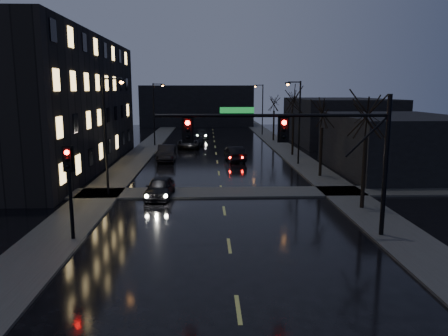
{
  "coord_description": "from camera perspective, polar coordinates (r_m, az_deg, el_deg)",
  "views": [
    {
      "loc": [
        -0.99,
        -11.4,
        7.19
      ],
      "look_at": [
        -0.14,
        10.78,
        3.2
      ],
      "focal_mm": 35.0,
      "sensor_mm": 36.0,
      "label": 1
    }
  ],
  "objects": [
    {
      "name": "oncoming_car_c",
      "position": [
        55.07,
        -4.37,
        3.5
      ],
      "size": [
        3.41,
        6.08,
        1.61
      ],
      "primitive_type": "imported",
      "rotation": [
        0.0,
        0.0,
        -0.13
      ],
      "color": "black",
      "rests_on": "ground"
    },
    {
      "name": "tree_mid_b",
      "position": [
        48.32,
        9.13,
        9.37
      ],
      "size": [
        3.74,
        3.74,
        8.59
      ],
      "color": "black",
      "rests_on": "ground"
    },
    {
      "name": "oncoming_car_d",
      "position": [
        65.77,
        -2.9,
        4.46
      ],
      "size": [
        2.24,
        4.56,
        1.28
      ],
      "primitive_type": "imported",
      "rotation": [
        0.0,
        0.0,
        0.11
      ],
      "color": "black",
      "rests_on": "ground"
    },
    {
      "name": "apartment_block",
      "position": [
        44.23,
        -22.96,
        7.85
      ],
      "size": [
        12.0,
        30.0,
        12.0
      ],
      "primitive_type": "cube",
      "color": "black",
      "rests_on": "ground"
    },
    {
      "name": "commercial_right_near",
      "position": [
        41.14,
        21.47,
        2.94
      ],
      "size": [
        10.0,
        14.0,
        5.0
      ],
      "primitive_type": "cube",
      "color": "black",
      "rests_on": "ground"
    },
    {
      "name": "streetlight_l_near",
      "position": [
        30.23,
        -14.86,
        5.27
      ],
      "size": [
        1.53,
        0.28,
        8.0
      ],
      "color": "black",
      "rests_on": "ground"
    },
    {
      "name": "streetlight_l_far",
      "position": [
        56.84,
        -8.94,
        7.63
      ],
      "size": [
        1.53,
        0.28,
        8.0
      ],
      "color": "black",
      "rests_on": "ground"
    },
    {
      "name": "streetlight_r_mid",
      "position": [
        42.35,
        9.55,
        6.78
      ],
      "size": [
        1.53,
        0.28,
        8.0
      ],
      "color": "black",
      "rests_on": "ground"
    },
    {
      "name": "oncoming_car_b",
      "position": [
        45.05,
        -7.52,
        1.95
      ],
      "size": [
        1.82,
        4.92,
        1.61
      ],
      "primitive_type": "imported",
      "rotation": [
        0.0,
        0.0,
        0.02
      ],
      "color": "black",
      "rests_on": "ground"
    },
    {
      "name": "lead_car",
      "position": [
        44.53,
        1.41,
        1.87
      ],
      "size": [
        2.16,
        4.74,
        1.51
      ],
      "primitive_type": "imported",
      "rotation": [
        0.0,
        0.0,
        3.27
      ],
      "color": "black",
      "rests_on": "ground"
    },
    {
      "name": "sidewalk_left",
      "position": [
        47.54,
        -11.27,
        1.37
      ],
      "size": [
        3.0,
        140.0,
        0.12
      ],
      "primitive_type": "cube",
      "color": "#2D2D2B",
      "rests_on": "ground"
    },
    {
      "name": "tree_mid_a",
      "position": [
        36.65,
        12.77,
        7.81
      ],
      "size": [
        3.3,
        3.3,
        7.58
      ],
      "color": "black",
      "rests_on": "ground"
    },
    {
      "name": "signal_pole_left",
      "position": [
        21.81,
        -19.53,
        -1.45
      ],
      "size": [
        0.35,
        0.41,
        4.53
      ],
      "color": "black",
      "rests_on": "ground"
    },
    {
      "name": "tree_near",
      "position": [
        27.1,
        18.24,
        7.63
      ],
      "size": [
        3.52,
        3.52,
        8.08
      ],
      "color": "black",
      "rests_on": "ground"
    },
    {
      "name": "oncoming_car_a",
      "position": [
        29.71,
        -8.38,
        -2.53
      ],
      "size": [
        1.95,
        4.26,
        1.41
      ],
      "primitive_type": "imported",
      "rotation": [
        0.0,
        0.0,
        -0.07
      ],
      "color": "black",
      "rests_on": "ground"
    },
    {
      "name": "commercial_right_far",
      "position": [
        62.21,
        14.7,
        6.0
      ],
      "size": [
        12.0,
        18.0,
        6.0
      ],
      "primitive_type": "cube",
      "color": "black",
      "rests_on": "ground"
    },
    {
      "name": "sidewalk_cross",
      "position": [
        30.75,
        -0.3,
        -3.22
      ],
      "size": [
        40.0,
        3.0,
        0.12
      ],
      "primitive_type": "cube",
      "color": "#2D2D2B",
      "rests_on": "ground"
    },
    {
      "name": "sidewalk_right",
      "position": [
        47.89,
        9.26,
        1.49
      ],
      "size": [
        3.0,
        140.0,
        0.12
      ],
      "primitive_type": "cube",
      "color": "#2D2D2B",
      "rests_on": "ground"
    },
    {
      "name": "streetlight_r_far",
      "position": [
        69.97,
        4.89,
        8.17
      ],
      "size": [
        1.53,
        0.28,
        8.0
      ],
      "color": "black",
      "rests_on": "ground"
    },
    {
      "name": "far_block",
      "position": [
        89.48,
        -3.52,
        8.13
      ],
      "size": [
        22.0,
        10.0,
        8.0
      ],
      "primitive_type": "cube",
      "color": "black",
      "rests_on": "ground"
    },
    {
      "name": "signal_mast",
      "position": [
        21.09,
        11.1,
        3.68
      ],
      "size": [
        11.11,
        0.41,
        7.0
      ],
      "color": "black",
      "rests_on": "ground"
    },
    {
      "name": "tree_far",
      "position": [
        62.12,
        6.58,
        9.08
      ],
      "size": [
        3.43,
        3.43,
        7.88
      ],
      "color": "black",
      "rests_on": "ground"
    }
  ]
}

